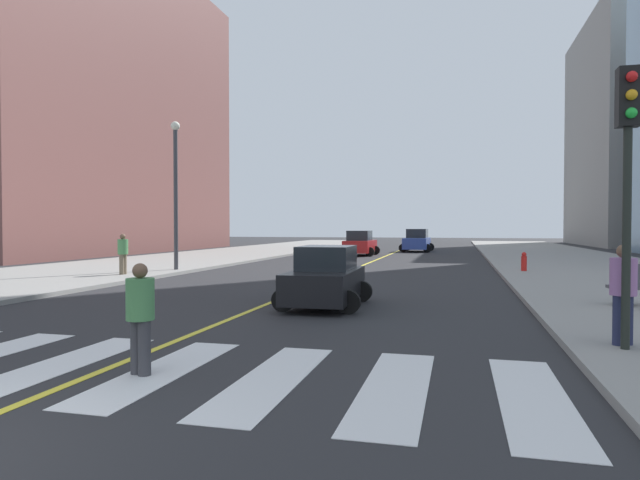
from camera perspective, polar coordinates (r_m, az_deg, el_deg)
sidewalk_kerb_east at (r=24.62m, az=30.42°, el=-3.84°), size 10.00×120.00×0.15m
sidewalk_kerb_west at (r=29.44m, az=-22.43°, el=-2.93°), size 10.00×120.00×0.15m
crosswalk_paint at (r=9.51m, az=-20.94°, el=-12.27°), size 13.50×4.00×0.01m
lane_divider_paint at (r=43.93m, az=7.23°, el=-1.53°), size 0.16×80.00×0.01m
low_rise_brick_west at (r=54.47m, az=-24.44°, el=12.60°), size 16.00×32.00×25.88m
car_blue_nearest at (r=49.88m, az=10.08°, el=-0.10°), size 2.96×4.64×2.04m
car_black_second at (r=15.39m, az=0.57°, el=-4.00°), size 2.43×3.83×1.69m
car_red_third at (r=42.68m, az=4.20°, el=-0.40°), size 2.74×4.35×1.93m
traffic_light_near_corner at (r=10.68m, az=29.46°, el=8.03°), size 0.36×0.41×4.77m
pedestrian_crossing at (r=8.71m, az=-18.24°, el=-7.30°), size 0.42×0.42×1.69m
pedestrian_waiting_east at (r=11.04m, az=29.08°, el=-4.55°), size 0.44×0.44×1.78m
pedestrian_walking_west at (r=25.42m, az=-19.87°, el=-1.19°), size 0.44×0.44×1.78m
fire_hydrant at (r=27.57m, az=20.51°, el=-2.14°), size 0.26×0.26×0.89m
street_lamp at (r=27.61m, az=-14.83°, el=5.87°), size 0.44×0.44×7.20m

